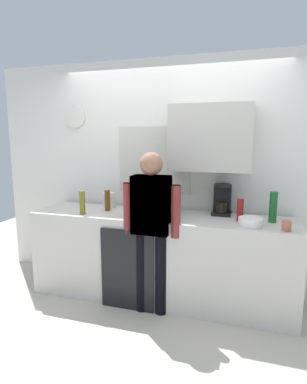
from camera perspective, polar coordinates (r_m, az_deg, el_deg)
name	(u,v)px	position (r m, az deg, el deg)	size (l,w,h in m)	color
ground_plane	(151,311)	(3.40, -0.39, -20.77)	(8.00, 8.00, 0.00)	beige
kitchen_counter	(160,257)	(3.45, 1.13, -11.68)	(2.77, 0.64, 0.93)	beige
dishwasher_panel	(127,270)	(3.26, -4.79, -13.99)	(0.56, 0.02, 0.83)	black
back_wall_assembly	(175,170)	(3.61, 3.84, 3.95)	(4.37, 0.42, 2.60)	white
coffee_maker	(222,201)	(3.40, 12.34, -1.54)	(0.20, 0.20, 0.33)	black
bottle_dark_sauce	(178,203)	(3.48, 4.41, -2.04)	(0.06, 0.06, 0.18)	black
bottle_amber_beer	(107,201)	(3.52, -8.36, -1.55)	(0.06, 0.06, 0.23)	brown
bottle_clear_soda	(170,203)	(3.24, 2.99, -1.98)	(0.09, 0.09, 0.28)	#2D8C33
bottle_green_wine	(273,207)	(3.21, 20.89, -2.57)	(0.07, 0.07, 0.30)	#195923
bottle_red_vinegar	(240,210)	(3.17, 15.46, -3.14)	(0.06, 0.06, 0.22)	maroon
bottle_olive_oil	(82,203)	(3.41, -12.80, -1.89)	(0.06, 0.06, 0.25)	olive
cup_terracotta_mug	(286,226)	(2.98, 22.99, -5.67)	(0.08, 0.08, 0.09)	#B26647
mixing_bowl	(251,222)	(3.02, 17.21, -5.24)	(0.22, 0.22, 0.08)	white
potted_plant	(132,204)	(3.24, -3.87, -2.15)	(0.15, 0.15, 0.23)	#9E5638
dish_soap	(177,206)	(3.38, 4.32, -2.58)	(0.06, 0.06, 0.18)	green
storage_canister	(109,200)	(3.71, -8.09, -1.43)	(0.14, 0.14, 0.17)	silver
person_at_sink	(151,220)	(3.03, -0.41, -5.13)	(0.57, 0.22, 1.60)	black
person_guest	(151,220)	(3.03, -0.41, -5.13)	(0.57, 0.22, 1.60)	black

